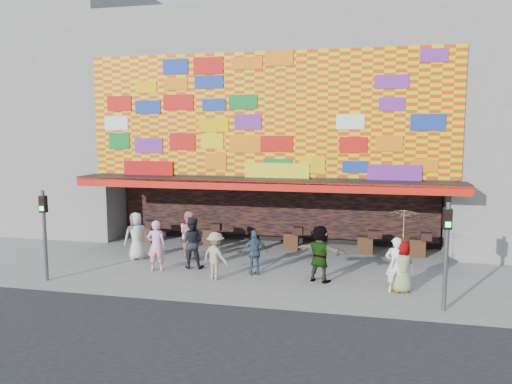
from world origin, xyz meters
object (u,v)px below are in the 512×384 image
at_px(ped_f, 320,253).
at_px(ped_a, 136,236).
at_px(ped_b, 156,246).
at_px(signal_right, 447,244).
at_px(ped_h, 396,265).
at_px(parasol, 404,224).
at_px(ped_g, 403,267).
at_px(ped_c, 192,243).
at_px(ped_i, 189,234).
at_px(ped_d, 216,256).
at_px(ped_e, 255,253).
at_px(signal_left, 44,225).

bearing_deg(ped_f, ped_a, 8.34).
bearing_deg(ped_a, ped_b, 97.36).
height_order(signal_right, ped_b, signal_right).
xyz_separation_m(ped_h, parasol, (0.21, 0.01, 1.28)).
relative_size(ped_g, parasol, 0.87).
bearing_deg(ped_a, ped_g, 129.06).
distance_m(ped_c, ped_h, 7.11).
bearing_deg(ped_f, ped_g, -173.60).
bearing_deg(ped_i, ped_d, 163.84).
xyz_separation_m(ped_a, parasol, (9.72, -1.80, 1.22)).
bearing_deg(ped_h, ped_g, 177.69).
relative_size(ped_a, ped_b, 1.01).
bearing_deg(ped_e, signal_right, 135.74).
height_order(ped_e, ped_i, ped_i).
xyz_separation_m(ped_a, ped_i, (1.86, 0.81, -0.00)).
relative_size(ped_f, ped_i, 1.03).
xyz_separation_m(ped_c, parasol, (7.23, -1.15, 1.21)).
distance_m(ped_a, ped_c, 2.57).
distance_m(ped_d, ped_i, 3.20).
bearing_deg(signal_right, ped_i, 155.87).
relative_size(signal_left, ped_f, 1.60).
distance_m(ped_c, parasol, 7.42).
bearing_deg(signal_left, ped_f, 12.31).
xyz_separation_m(signal_right, ped_g, (-1.03, 1.38, -1.06)).
bearing_deg(signal_right, ped_b, 168.49).
xyz_separation_m(signal_right, ped_d, (-7.00, 1.40, -1.07)).
bearing_deg(signal_right, ped_e, 159.48).
bearing_deg(ped_b, ped_c, -160.18).
distance_m(ped_e, ped_h, 4.68).
height_order(ped_d, ped_e, ped_d).
bearing_deg(signal_left, signal_right, 0.00).
bearing_deg(ped_e, ped_a, -35.12).
bearing_deg(signal_left, parasol, 6.91).
height_order(ped_e, ped_f, ped_f).
xyz_separation_m(signal_left, ped_d, (5.40, 1.40, -1.07)).
bearing_deg(ped_d, parasol, -154.95).
relative_size(ped_f, ped_g, 1.18).
bearing_deg(parasol, ped_g, 179.10).
relative_size(ped_b, ped_h, 1.06).
bearing_deg(ped_h, ped_e, -14.64).
distance_m(ped_d, ped_e, 1.40).
bearing_deg(ped_i, ped_e, -172.89).
height_order(signal_left, ped_e, signal_left).
bearing_deg(signal_left, ped_h, 7.00).
distance_m(ped_a, ped_e, 5.00).
distance_m(ped_a, ped_g, 9.88).
bearing_deg(parasol, ped_c, 170.96).
relative_size(ped_e, parasol, 0.85).
bearing_deg(ped_g, ped_f, -33.30).
height_order(ped_b, ped_g, ped_b).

